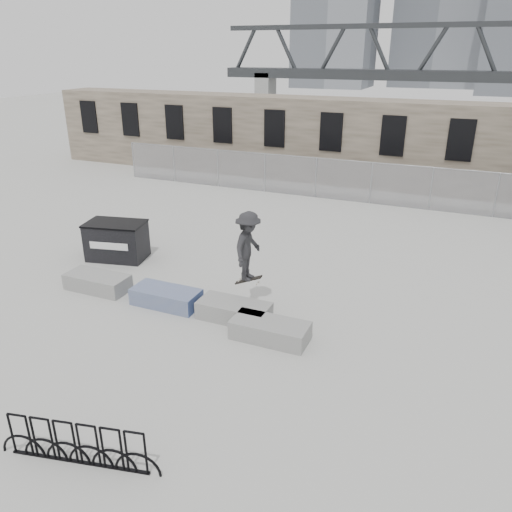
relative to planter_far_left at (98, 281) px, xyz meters
The scene contains 11 objects.
ground 3.19m from the planter_far_left, ahead, with size 120.00×120.00×0.00m, color #AAABA6.
stone_wall 16.92m from the planter_far_left, 79.14° to the left, with size 36.00×2.58×4.50m.
chainlink_fence 13.17m from the planter_far_left, 76.06° to the left, with size 22.06×0.06×2.02m.
planter_far_left is the anchor object (origin of this frame).
planter_center_left 2.52m from the planter_far_left, ahead, with size 2.00×0.90×0.50m.
planter_center_right 4.70m from the planter_far_left, ahead, with size 2.00×0.90×0.50m.
planter_offset 6.03m from the planter_far_left, ahead, with size 2.00×0.90×0.50m.
dumpster 2.56m from the planter_far_left, 113.45° to the left, with size 2.26×1.65×1.35m.
bike_rack 7.30m from the planter_far_left, 53.10° to the right, with size 3.08×0.69×0.90m.
truss_bridge 56.94m from the planter_far_left, 76.60° to the left, with size 70.00×3.00×9.80m.
skateboarder 5.22m from the planter_far_left, ahead, with size 0.78×1.26×2.14m.
Camera 1 is at (6.87, -11.20, 6.96)m, focal length 35.00 mm.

